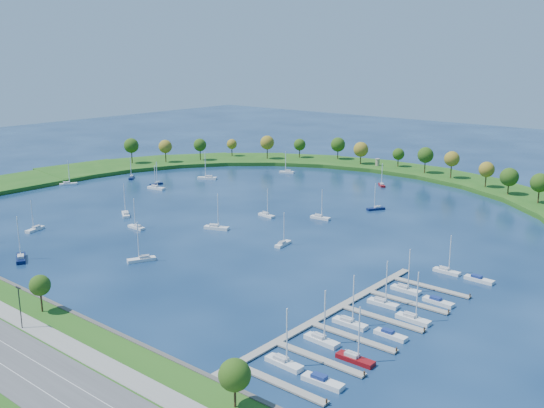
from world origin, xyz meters
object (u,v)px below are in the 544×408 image
Objects in this scene: docked_boat_6 at (383,302)px; docked_boat_10 at (447,270)px; moored_boat_4 at (287,171)px; docked_boat_9 at (438,301)px; moored_boat_3 at (35,228)px; moored_boat_13 at (382,184)px; moored_boat_12 at (207,177)px; docked_boat_3 at (355,358)px; moored_boat_0 at (216,227)px; docked_boat_4 at (350,322)px; moored_boat_18 at (21,257)px; moored_boat_11 at (320,217)px; docked_boat_8 at (406,288)px; moored_boat_6 at (131,177)px; moored_boat_10 at (136,226)px; moored_boat_7 at (266,214)px; docked_boat_11 at (479,279)px; moored_boat_14 at (142,258)px; moored_boat_17 at (283,243)px; moored_boat_9 at (126,214)px; dock_system at (352,322)px; moored_boat_16 at (156,187)px; docked_boat_1 at (322,381)px; docked_boat_5 at (390,335)px; moored_boat_8 at (156,183)px; docked_boat_0 at (284,361)px; docked_boat_7 at (413,318)px; harbor_tower at (377,162)px; moored_boat_2 at (68,183)px; moored_boat_5 at (376,208)px.

docked_boat_10 is (2.41, 32.80, -0.01)m from docked_boat_6.
docked_boat_9 is at bearing 117.33° from moored_boat_4.
moored_boat_3 is 1.07× the size of moored_boat_13.
moored_boat_12 is 194.64m from docked_boat_3.
moored_boat_0 is 1.03× the size of docked_boat_4.
moored_boat_0 reaches higher than docked_boat_9.
moored_boat_18 is at bearing 73.99° from moored_boat_4.
moored_boat_11 is 76.05m from docked_boat_8.
moored_boat_4 is at bearing 94.64° from moored_boat_6.
moored_boat_18 is (0.36, -45.24, 0.08)m from moored_boat_10.
moored_boat_7 is 92.93m from docked_boat_11.
moored_boat_6 is at bearing -100.26° from moored_boat_14.
moored_boat_17 is 80.84m from docked_boat_3.
moored_boat_9 reaches higher than moored_boat_14.
moored_boat_9 is at bearing 167.95° from dock_system.
moored_boat_16 is (-28.03, 38.79, 0.01)m from moored_boat_9.
dock_system is 9.09× the size of docked_boat_1.
moored_boat_11 is (118.49, -0.94, 0.02)m from moored_boat_6.
docked_boat_4 reaches higher than moored_boat_13.
docked_boat_4 is at bearing -173.39° from docked_boat_5.
moored_boat_8 is 195.60m from docked_boat_1.
moored_boat_17 is 0.86× the size of docked_boat_0.
moored_boat_16 is at bearing -175.18° from moored_boat_7.
docked_boat_10 is at bearing 36.42° from moored_boat_6.
docked_boat_6 is at bearing 92.04° from docked_boat_0.
moored_boat_7 is 83.04m from docked_boat_10.
docked_boat_7 is (10.71, 10.61, 0.58)m from dock_system.
harbor_tower is 0.33× the size of moored_boat_11.
docked_boat_11 is at bearing 146.15° from moored_boat_14.
moored_boat_8 is at bearing 40.18° from moored_boat_4.
moored_boat_2 is 151.77m from moored_boat_13.
docked_boat_10 is (-8.09, 62.59, -0.03)m from docked_boat_3.
moored_boat_11 is 85.78m from docked_boat_9.
dock_system is 6.81× the size of moored_boat_2.
docked_boat_4 is at bearing -136.87° from moored_boat_18.
moored_boat_17 is (99.52, -28.15, -0.06)m from moored_boat_16.
moored_boat_3 is 0.89× the size of docked_boat_0.
moored_boat_10 is at bearing 170.44° from dock_system.
moored_boat_11 is at bearing 128.35° from docked_boat_3.
docked_boat_4 is (122.73, -27.41, 0.00)m from moored_boat_9.
moored_boat_14 reaches higher than docked_boat_8.
moored_boat_5 is 0.87× the size of moored_boat_9.
docked_boat_4 is at bearing 58.85° from moored_boat_5.
harbor_tower is 0.35× the size of moored_boat_5.
moored_boat_14 reaches higher than docked_boat_6.
moored_boat_3 is (-35.05, -182.45, -3.13)m from harbor_tower.
moored_boat_10 is at bearing 176.36° from docked_boat_6.
moored_boat_11 is 68.08m from docked_boat_10.
moored_boat_4 is 0.89× the size of moored_boat_9.
moored_boat_8 is (-30.56, -63.40, -0.05)m from moored_boat_4.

